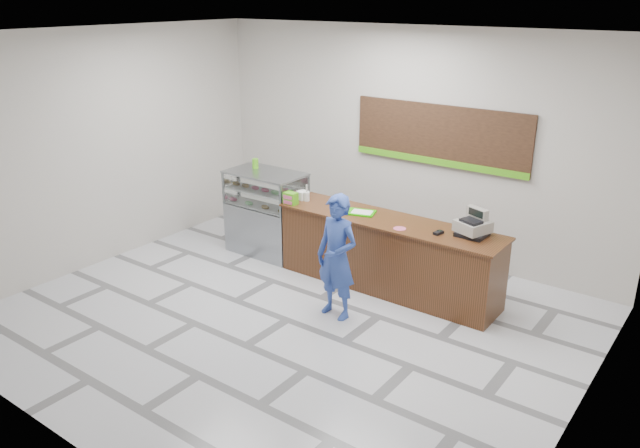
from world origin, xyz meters
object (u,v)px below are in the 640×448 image
Objects in this scene: cash_register at (473,226)px; serving_tray at (361,212)px; customer at (337,257)px; display_case at (266,212)px; sales_counter at (387,254)px.

cash_register is 1.03× the size of serving_tray.
serving_tray is at bearing -155.16° from cash_register.
display_case is at bearing 158.39° from customer.
serving_tray is 0.28× the size of customer.
serving_tray is at bearing 0.04° from display_case.
cash_register is (3.37, 0.14, 0.48)m from display_case.
cash_register is (1.15, 0.14, 0.64)m from sales_counter.
display_case is at bearing -180.00° from sales_counter.
sales_counter is at bearing 88.47° from customer.
sales_counter is 6.84× the size of cash_register.
cash_register reaches higher than sales_counter.
customer is (0.33, -1.06, -0.23)m from serving_tray.
serving_tray is at bearing 179.85° from sales_counter.
sales_counter is 2.00× the size of customer.
customer is (-0.12, -1.06, 0.30)m from sales_counter.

